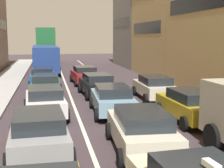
# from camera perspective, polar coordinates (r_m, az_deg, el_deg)

# --- Properties ---
(lane_stripe_left) EXTENTS (0.16, 60.00, 0.01)m
(lane_stripe_left) POSITION_cam_1_polar(r_m,az_deg,el_deg) (24.10, -7.65, -1.16)
(lane_stripe_left) COLOR silver
(lane_stripe_left) RESTS_ON ground
(lane_stripe_right) EXTENTS (0.16, 60.00, 0.01)m
(lane_stripe_right) POSITION_cam_1_polar(r_m,az_deg,el_deg) (24.53, 0.30, -0.92)
(lane_stripe_right) COLOR silver
(lane_stripe_right) RESTS_ON ground
(building_row_right) EXTENTS (7.20, 43.90, 11.34)m
(building_row_right) POSITION_cam_1_polar(r_m,az_deg,el_deg) (29.82, 14.96, 9.93)
(building_row_right) COLOR gray
(building_row_right) RESTS_ON ground
(sedan_centre_lane_second) EXTENTS (2.27, 4.40, 1.49)m
(sedan_centre_lane_second) POSITION_cam_1_polar(r_m,az_deg,el_deg) (11.33, 5.10, -7.86)
(sedan_centre_lane_second) COLOR beige
(sedan_centre_lane_second) RESTS_ON ground
(wagon_left_lane_second) EXTENTS (2.23, 4.38, 1.49)m
(wagon_left_lane_second) POSITION_cam_1_polar(r_m,az_deg,el_deg) (11.28, -12.67, -8.10)
(wagon_left_lane_second) COLOR gray
(wagon_left_lane_second) RESTS_ON ground
(hatchback_centre_lane_third) EXTENTS (2.22, 4.38, 1.49)m
(hatchback_centre_lane_third) POSITION_cam_1_polar(r_m,az_deg,el_deg) (16.61, 0.02, -2.61)
(hatchback_centre_lane_third) COLOR #759EB7
(hatchback_centre_lane_third) RESTS_ON ground
(sedan_left_lane_third) EXTENTS (2.26, 4.40, 1.49)m
(sedan_left_lane_third) POSITION_cam_1_polar(r_m,az_deg,el_deg) (16.50, -11.62, -2.85)
(sedan_left_lane_third) COLOR silver
(sedan_left_lane_third) RESTS_ON ground
(coupe_centre_lane_fourth) EXTENTS (2.28, 4.40, 1.49)m
(coupe_centre_lane_fourth) POSITION_cam_1_polar(r_m,az_deg,el_deg) (21.69, -2.63, -0.03)
(coupe_centre_lane_fourth) COLOR black
(coupe_centre_lane_fourth) RESTS_ON ground
(sedan_left_lane_fourth) EXTENTS (2.15, 4.34, 1.49)m
(sedan_left_lane_fourth) POSITION_cam_1_polar(r_m,az_deg,el_deg) (21.82, -11.42, -0.14)
(sedan_left_lane_fourth) COLOR #19592D
(sedan_left_lane_fourth) RESTS_ON ground
(sedan_centre_lane_fifth) EXTENTS (2.23, 4.38, 1.49)m
(sedan_centre_lane_fifth) POSITION_cam_1_polar(r_m,az_deg,el_deg) (27.26, -4.83, 1.67)
(sedan_centre_lane_fifth) COLOR #A51E1E
(sedan_centre_lane_fifth) RESTS_ON ground
(sedan_left_lane_fifth) EXTENTS (2.06, 4.30, 1.49)m
(sedan_left_lane_fifth) POSITION_cam_1_polar(r_m,az_deg,el_deg) (26.59, -12.02, 1.34)
(sedan_left_lane_fifth) COLOR #194C8C
(sedan_left_lane_fifth) RESTS_ON ground
(sedan_right_lane_behind_truck) EXTENTS (2.14, 4.34, 1.49)m
(sedan_right_lane_behind_truck) POSITION_cam_1_polar(r_m,az_deg,el_deg) (15.63, 13.48, -3.54)
(sedan_right_lane_behind_truck) COLOR #B29319
(sedan_right_lane_behind_truck) RESTS_ON ground
(wagon_right_lane_far) EXTENTS (2.18, 4.36, 1.49)m
(wagon_right_lane_far) POSITION_cam_1_polar(r_m,az_deg,el_deg) (20.71, 7.40, -0.49)
(wagon_right_lane_far) COLOR beige
(wagon_right_lane_far) RESTS_ON ground
(bus_mid_queue_primary) EXTENTS (3.04, 10.57, 2.90)m
(bus_mid_queue_primary) POSITION_cam_1_polar(r_m,az_deg,el_deg) (35.96, -11.59, 4.68)
(bus_mid_queue_primary) COLOR navy
(bus_mid_queue_primary) RESTS_ON ground
(bus_far_queue_secondary) EXTENTS (2.84, 10.51, 5.06)m
(bus_far_queue_secondary) POSITION_cam_1_polar(r_m,az_deg,el_deg) (48.75, -11.39, 6.86)
(bus_far_queue_secondary) COLOR #1E6033
(bus_far_queue_secondary) RESTS_ON ground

